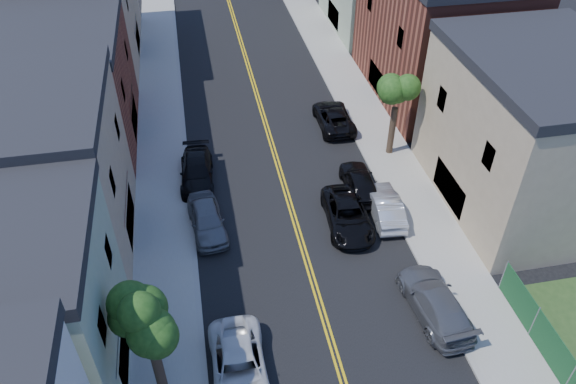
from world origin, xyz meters
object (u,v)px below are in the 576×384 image
grey_car_right (435,302)px  dark_car_right_far (334,117)px  black_car_left (197,171)px  silver_car_right (385,206)px  black_car_right (360,182)px  grey_car_left (207,220)px  white_pickup (239,367)px  black_suv_lane (348,215)px

grey_car_right → dark_car_right_far: size_ratio=1.05×
black_car_left → silver_car_right: size_ratio=1.12×
black_car_right → silver_car_right: size_ratio=1.02×
grey_car_right → black_car_right: 10.08m
grey_car_left → black_car_left: (-0.28, 4.91, -0.05)m
grey_car_right → white_pickup: bearing=6.3°
black_car_left → grey_car_right: bearing=-46.8°
grey_car_left → grey_car_right: size_ratio=0.85×
grey_car_left → black_car_right: size_ratio=1.00×
silver_car_right → black_car_right: bearing=-66.5°
silver_car_right → grey_car_right: bearing=94.6°
silver_car_right → black_suv_lane: size_ratio=0.86×
black_car_right → dark_car_right_far: black_car_right is taller
grey_car_right → black_car_right: grey_car_right is taller
grey_car_right → dark_car_right_far: bearing=-92.1°
white_pickup → dark_car_right_far: 22.04m
grey_car_left → dark_car_right_far: grey_car_left is taller
dark_car_right_far → black_suv_lane: black_suv_lane is taller
grey_car_left → black_car_left: grey_car_left is taller
black_suv_lane → silver_car_right: bearing=12.1°
grey_car_right → silver_car_right: (-0.05, 7.56, -0.04)m
silver_car_right → dark_car_right_far: silver_car_right is taller
black_car_right → silver_car_right: 2.62m
black_car_right → silver_car_right: black_car_right is taller
dark_car_right_far → grey_car_left: bearing=43.9°
grey_car_left → dark_car_right_far: 14.10m
white_pickup → black_car_left: white_pickup is taller
grey_car_right → black_suv_lane: (-2.50, 7.20, -0.06)m
silver_car_right → black_suv_lane: 2.47m
black_car_left → black_suv_lane: (8.50, -6.03, -0.01)m
grey_car_left → silver_car_right: (10.66, -0.76, -0.04)m
grey_car_right → black_suv_lane: 7.62m
grey_car_left → black_suv_lane: bearing=-13.6°
black_car_left → dark_car_right_far: (10.48, 4.83, -0.02)m
grey_car_right → black_car_right: (-0.92, 10.04, -0.00)m
black_car_left → grey_car_right: (11.00, -13.23, 0.05)m
dark_car_right_far → black_car_right: bearing=87.4°
black_car_left → silver_car_right: 12.33m
grey_car_left → black_suv_lane: size_ratio=0.88×
grey_car_left → grey_car_right: (10.72, -8.32, 0.00)m
grey_car_right → black_car_right: bearing=-88.6°
grey_car_right → silver_car_right: size_ratio=1.20×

